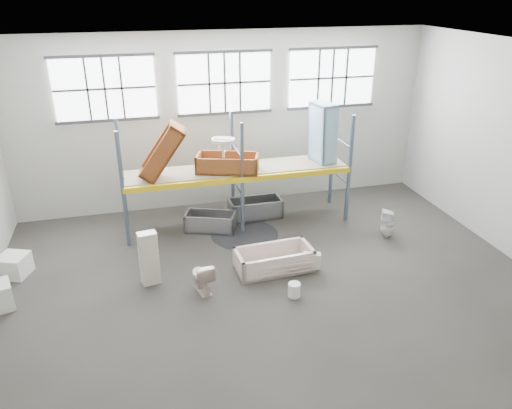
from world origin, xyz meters
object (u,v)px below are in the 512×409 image
object	(u,v)px
toilet_beige	(202,277)
bucket	(294,290)
blue_tub_upright	(323,133)
steel_tub_left	(210,222)
steel_tub_right	(255,208)
rust_tub_flat	(228,163)
bathtub_beige	(274,260)
cistern_tall	(149,258)
toilet_white	(388,224)

from	to	relation	value
toilet_beige	bucket	xyz separation A→B (m)	(1.87, -0.71, -0.20)
blue_tub_upright	steel_tub_left	bearing A→B (deg)	-175.27
steel_tub_left	steel_tub_right	world-z (taller)	steel_tub_right
steel_tub_right	rust_tub_flat	size ratio (longest dim) A/B	0.92
bathtub_beige	steel_tub_right	bearing A→B (deg)	80.88
toilet_beige	steel_tub_right	size ratio (longest dim) A/B	0.48
toilet_beige	rust_tub_flat	world-z (taller)	rust_tub_flat
steel_tub_left	steel_tub_right	xyz separation A→B (m)	(1.37, 0.47, 0.03)
steel_tub_left	bucket	bearing A→B (deg)	-71.43
rust_tub_flat	steel_tub_right	bearing A→B (deg)	21.40
cistern_tall	toilet_white	bearing A→B (deg)	-3.40
toilet_beige	cistern_tall	world-z (taller)	cistern_tall
bathtub_beige	rust_tub_flat	xyz separation A→B (m)	(-0.54, 2.53, 1.56)
toilet_beige	toilet_white	distance (m)	5.25
bathtub_beige	bucket	size ratio (longest dim) A/B	5.69
bathtub_beige	toilet_white	bearing A→B (deg)	10.13
toilet_beige	cistern_tall	bearing A→B (deg)	-41.85
cistern_tall	rust_tub_flat	size ratio (longest dim) A/B	0.78
steel_tub_left	bucket	world-z (taller)	steel_tub_left
bathtub_beige	cistern_tall	world-z (taller)	cistern_tall
steel_tub_left	bucket	size ratio (longest dim) A/B	4.25
cistern_tall	toilet_white	world-z (taller)	cistern_tall
toilet_white	rust_tub_flat	size ratio (longest dim) A/B	0.48
cistern_tall	rust_tub_flat	world-z (taller)	rust_tub_flat
bathtub_beige	blue_tub_upright	distance (m)	4.02
bathtub_beige	cistern_tall	distance (m)	2.85
toilet_white	blue_tub_upright	xyz separation A→B (m)	(-1.20, 1.85, 2.01)
bathtub_beige	bucket	bearing A→B (deg)	-87.86
steel_tub_left	rust_tub_flat	xyz separation A→B (m)	(0.54, 0.15, 1.58)
rust_tub_flat	blue_tub_upright	size ratio (longest dim) A/B	0.97
toilet_beige	bucket	size ratio (longest dim) A/B	2.28
cistern_tall	steel_tub_right	distance (m)	4.13
steel_tub_left	rust_tub_flat	bearing A→B (deg)	15.13
cistern_tall	blue_tub_upright	world-z (taller)	blue_tub_upright
bathtub_beige	rust_tub_flat	distance (m)	3.02
blue_tub_upright	bucket	bearing A→B (deg)	-118.14
toilet_white	steel_tub_right	size ratio (longest dim) A/B	0.52
bathtub_beige	toilet_beige	distance (m)	1.82
bathtub_beige	cistern_tall	bearing A→B (deg)	173.47
toilet_white	steel_tub_left	distance (m)	4.70
steel_tub_right	bucket	world-z (taller)	steel_tub_right
rust_tub_flat	blue_tub_upright	bearing A→B (deg)	2.59
steel_tub_left	toilet_beige	bearing A→B (deg)	-103.51
toilet_beige	steel_tub_right	distance (m)	3.89
toilet_white	steel_tub_right	distance (m)	3.68
steel_tub_right	rust_tub_flat	world-z (taller)	rust_tub_flat
toilet_beige	cistern_tall	size ratio (longest dim) A/B	0.57
cistern_tall	rust_tub_flat	bearing A→B (deg)	36.82
rust_tub_flat	blue_tub_upright	xyz separation A→B (m)	(2.69, 0.12, 0.57)
steel_tub_right	steel_tub_left	bearing A→B (deg)	-161.01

